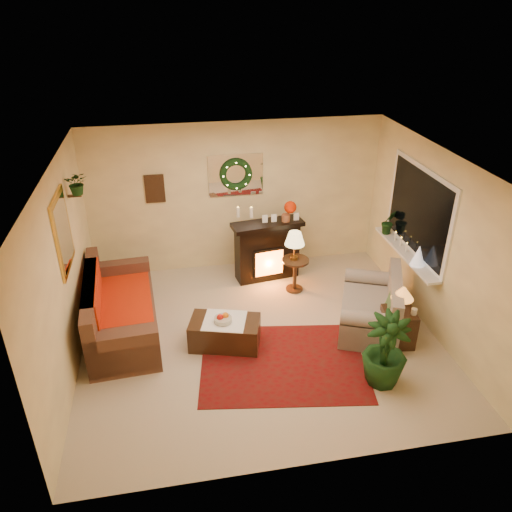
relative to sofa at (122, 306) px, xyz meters
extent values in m
plane|color=beige|center=(1.93, -0.52, -0.43)|extent=(5.00, 5.00, 0.00)
plane|color=white|center=(1.93, -0.52, 2.17)|extent=(5.00, 5.00, 0.00)
plane|color=#EFD88C|center=(1.93, 1.73, 0.87)|extent=(5.00, 5.00, 0.00)
plane|color=#EFD88C|center=(1.93, -2.77, 0.87)|extent=(5.00, 5.00, 0.00)
plane|color=#EFD88C|center=(-0.57, -0.52, 0.87)|extent=(4.50, 4.50, 0.00)
plane|color=#EFD88C|center=(4.43, -0.52, 0.87)|extent=(4.50, 4.50, 0.00)
cube|color=maroon|center=(2.13, -1.13, -0.42)|extent=(2.41, 1.95, 0.01)
cube|color=#3E2917|center=(0.00, 0.00, 0.00)|extent=(1.07, 2.17, 0.91)
cube|color=red|center=(-0.01, 0.15, 0.03)|extent=(0.86, 1.39, 0.02)
cube|color=black|center=(2.37, 1.16, 0.12)|extent=(1.10, 0.49, 0.97)
sphere|color=#C02000|center=(2.74, 1.12, 0.87)|extent=(0.20, 0.20, 0.20)
cylinder|color=silver|center=(1.88, 1.16, 0.83)|extent=(0.06, 0.06, 0.17)
cylinder|color=white|center=(2.09, 1.11, 0.83)|extent=(0.06, 0.06, 0.17)
cube|color=white|center=(1.93, 1.71, 1.27)|extent=(0.92, 0.02, 0.72)
torus|color=#194719|center=(1.93, 1.67, 1.29)|extent=(0.55, 0.11, 0.55)
cube|color=#381E11|center=(0.58, 1.71, 1.12)|extent=(0.32, 0.03, 0.48)
cube|color=gold|center=(-0.55, -0.22, 1.32)|extent=(0.03, 0.84, 1.00)
imported|color=#194719|center=(-0.41, 0.53, 1.54)|extent=(0.33, 0.28, 0.36)
cube|color=tan|center=(3.58, -0.51, -0.01)|extent=(1.28, 1.60, 0.81)
cube|color=white|center=(4.42, 0.03, 1.12)|extent=(0.03, 1.86, 1.36)
cube|color=black|center=(4.40, 0.03, 1.12)|extent=(0.02, 1.70, 1.22)
cube|color=white|center=(4.31, 0.03, 0.44)|extent=(0.22, 1.86, 0.04)
cone|color=white|center=(4.29, -0.39, 0.61)|extent=(0.21, 0.21, 0.32)
imported|color=#1C541F|center=(4.30, 0.69, 0.66)|extent=(0.29, 0.24, 0.54)
cylinder|color=#352310|center=(2.74, 0.65, -0.10)|extent=(0.46, 0.46, 0.58)
cone|color=#E9CD83|center=(2.72, 0.67, 0.45)|extent=(0.32, 0.32, 0.50)
cube|color=black|center=(3.81, -0.99, -0.16)|extent=(0.48, 0.48, 0.52)
cone|color=#F8A70A|center=(3.81, -0.98, 0.32)|extent=(0.31, 0.31, 0.45)
cube|color=black|center=(1.42, -0.59, -0.22)|extent=(1.07, 0.77, 0.40)
cylinder|color=beige|center=(1.39, -0.62, 0.02)|extent=(0.25, 0.25, 0.06)
imported|color=#1A491B|center=(3.29, -1.70, 0.02)|extent=(2.09, 2.09, 2.97)
camera|label=1|loc=(0.82, -6.23, 4.01)|focal=35.00mm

